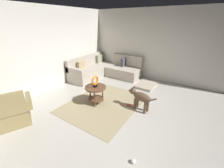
# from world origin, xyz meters

# --- Properties ---
(ground_plane) EXTENTS (6.00, 6.00, 0.10)m
(ground_plane) POSITION_xyz_m (0.00, 0.00, -0.05)
(ground_plane) COLOR #B7B2A8
(wall_back) EXTENTS (6.00, 0.12, 2.70)m
(wall_back) POSITION_xyz_m (0.00, 2.94, 1.35)
(wall_back) COLOR silver
(wall_back) RESTS_ON ground_plane
(wall_right) EXTENTS (0.12, 6.00, 2.70)m
(wall_right) POSITION_xyz_m (2.94, 0.00, 1.35)
(wall_right) COLOR silver
(wall_right) RESTS_ON ground_plane
(area_rug) EXTENTS (2.30, 1.90, 0.01)m
(area_rug) POSITION_xyz_m (0.15, 0.70, 0.01)
(area_rug) COLOR tan
(area_rug) RESTS_ON ground_plane
(sectional_couch) EXTENTS (2.20, 2.25, 0.88)m
(sectional_couch) POSITION_xyz_m (1.99, 2.01, 0.29)
(sectional_couch) COLOR #B2A899
(sectional_couch) RESTS_ON ground_plane
(armchair) EXTENTS (0.98, 0.89, 0.88)m
(armchair) POSITION_xyz_m (-1.69, 1.92, 0.32)
(armchair) COLOR olive
(armchair) RESTS_ON ground_plane
(side_table) EXTENTS (0.60, 0.60, 0.54)m
(side_table) POSITION_xyz_m (0.06, 0.91, 0.42)
(side_table) COLOR brown
(side_table) RESTS_ON ground_plane
(torus_sculpture) EXTENTS (0.28, 0.08, 0.33)m
(torus_sculpture) POSITION_xyz_m (0.06, 0.91, 0.71)
(torus_sculpture) COLOR black
(torus_sculpture) RESTS_ON side_table
(dog_bed_mat) EXTENTS (0.80, 0.60, 0.09)m
(dog_bed_mat) POSITION_xyz_m (1.98, 0.08, 0.04)
(dog_bed_mat) COLOR #B2A38E
(dog_bed_mat) RESTS_ON ground_plane
(dog) EXTENTS (0.31, 0.84, 0.63)m
(dog) POSITION_xyz_m (0.46, -0.30, 0.38)
(dog) COLOR brown
(dog) RESTS_ON ground_plane
(dog_toy_ball) EXTENTS (0.08, 0.08, 0.08)m
(dog_toy_ball) POSITION_xyz_m (-1.11, -0.85, 0.04)
(dog_toy_ball) COLOR silver
(dog_toy_ball) RESTS_ON ground_plane
(dog_toy_rope) EXTENTS (0.05, 0.15, 0.05)m
(dog_toy_rope) POSITION_xyz_m (0.44, -0.00, 0.03)
(dog_toy_rope) COLOR red
(dog_toy_rope) RESTS_ON ground_plane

